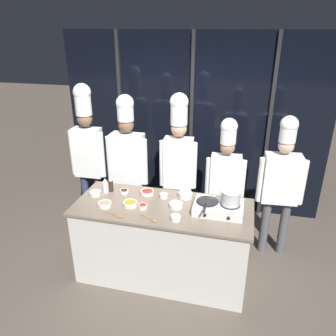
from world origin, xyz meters
The scene contains 25 objects.
ground_plane centered at (0.00, 0.00, 0.00)m, with size 24.00×24.00×0.00m, color brown.
window_wall_back centered at (0.00, 1.76, 1.35)m, with size 3.97×0.09×2.70m.
demo_counter centered at (0.00, 0.00, 0.47)m, with size 1.95×0.82×0.93m.
portable_stove centered at (0.60, 0.02, 0.98)m, with size 0.52×0.36×0.12m.
frying_pan centered at (0.49, 0.02, 1.07)m, with size 0.23×0.40×0.05m.
stock_pot centered at (0.72, 0.02, 1.12)m, with size 0.23×0.20×0.15m.
squeeze_bottle_clear centered at (-0.74, 0.15, 1.01)m, with size 0.06×0.06×0.18m.
squeeze_bottle_soy centered at (-0.68, 0.20, 1.01)m, with size 0.05×0.05×0.18m.
prep_bowl_shrimp centered at (0.20, -0.24, 0.96)m, with size 0.11×0.11×0.05m.
prep_bowl_bell_pepper centered at (-0.19, -0.10, 0.95)m, with size 0.10×0.10×0.05m.
prep_bowl_bean_sprouts centered at (-0.82, 0.06, 0.96)m, with size 0.13×0.13×0.05m.
prep_bowl_onion centered at (-0.04, 0.19, 0.96)m, with size 0.10×0.10×0.05m.
prep_bowl_soy_glaze centered at (-0.52, 0.19, 0.95)m, with size 0.10×0.10×0.04m.
prep_bowl_carrots centered at (-0.34, -0.08, 0.96)m, with size 0.16×0.16×0.05m.
prep_bowl_garlic centered at (0.20, 0.26, 0.96)m, with size 0.16×0.16×0.06m.
prep_bowl_mushrooms centered at (-0.61, -0.15, 0.95)m, with size 0.15×0.15×0.04m.
prep_bowl_noodles centered at (0.15, 0.01, 0.96)m, with size 0.15×0.15×0.05m.
prep_bowl_chili_flakes centered at (-0.25, 0.24, 0.95)m, with size 0.16×0.16×0.04m.
serving_spoon_slotted centered at (-0.41, -0.30, 0.94)m, with size 0.26×0.10×0.02m.
serving_spoon_solid centered at (-0.04, -0.30, 0.94)m, with size 0.21×0.14×0.02m.
chef_head centered at (-1.23, 0.74, 1.26)m, with size 0.49×0.23×2.09m.
chef_sous centered at (-0.66, 0.72, 1.17)m, with size 0.56×0.23×1.98m.
chef_line centered at (0.02, 0.73, 1.23)m, with size 0.48×0.22×2.03m.
chef_pastry centered at (0.62, 0.68, 1.05)m, with size 0.48×0.21×1.78m.
chef_apprentice centered at (1.28, 0.75, 1.05)m, with size 0.56×0.25×1.83m.
Camera 1 is at (0.81, -3.01, 2.74)m, focal length 35.00 mm.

